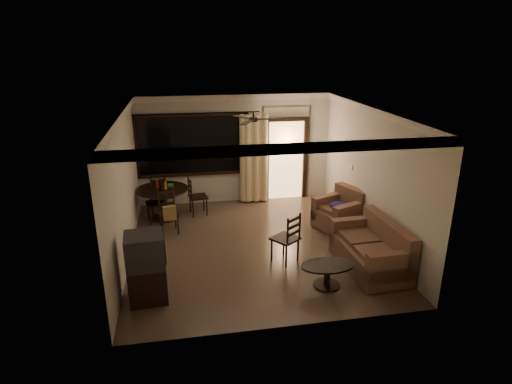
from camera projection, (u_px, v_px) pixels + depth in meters
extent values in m
plane|color=#7F6651|center=(254.00, 245.00, 8.97)|extent=(5.50, 5.50, 0.00)
plane|color=beige|center=(235.00, 150.00, 11.05)|extent=(5.00, 0.00, 5.00)
plane|color=beige|center=(287.00, 243.00, 5.95)|extent=(5.00, 0.00, 5.00)
plane|color=beige|center=(124.00, 189.00, 8.08)|extent=(0.00, 5.50, 5.50)
plane|color=beige|center=(371.00, 175.00, 8.92)|extent=(0.00, 5.50, 5.50)
plane|color=white|center=(253.00, 111.00, 8.04)|extent=(5.50, 5.50, 0.00)
cube|color=black|center=(192.00, 145.00, 10.78)|extent=(2.70, 0.04, 1.45)
cylinder|color=black|center=(195.00, 113.00, 10.45)|extent=(3.20, 0.03, 0.03)
cube|color=#FFC684|center=(286.00, 161.00, 11.35)|extent=(0.91, 0.03, 2.08)
cube|color=white|center=(351.00, 166.00, 9.93)|extent=(0.02, 0.18, 0.12)
cylinder|color=black|center=(253.00, 115.00, 8.06)|extent=(0.03, 0.03, 0.12)
cylinder|color=black|center=(253.00, 119.00, 8.09)|extent=(0.16, 0.16, 0.08)
cylinder|color=black|center=(162.00, 189.00, 10.10)|extent=(1.22, 1.22, 0.04)
cylinder|color=black|center=(163.00, 204.00, 10.22)|extent=(0.12, 0.12, 0.71)
cylinder|color=black|center=(164.00, 218.00, 10.34)|extent=(0.61, 0.61, 0.03)
cylinder|color=maroon|center=(157.00, 184.00, 10.07)|extent=(0.06, 0.06, 0.22)
cylinder|color=#C49414|center=(166.00, 185.00, 10.04)|extent=(0.06, 0.06, 0.18)
cube|color=#268037|center=(171.00, 185.00, 10.26)|extent=(0.14, 0.10, 0.05)
cube|color=black|center=(155.00, 203.00, 10.04)|extent=(0.48, 0.48, 0.04)
cube|color=black|center=(198.00, 197.00, 10.46)|extent=(0.48, 0.48, 0.04)
cube|color=black|center=(168.00, 214.00, 9.44)|extent=(0.48, 0.48, 0.04)
cube|color=#AB9349|center=(170.00, 213.00, 9.20)|extent=(0.29, 0.12, 0.32)
cube|color=black|center=(158.00, 194.00, 10.62)|extent=(0.48, 0.48, 0.04)
cube|color=black|center=(148.00, 283.00, 7.01)|extent=(0.65, 0.60, 0.62)
cube|color=black|center=(145.00, 251.00, 6.81)|extent=(0.65, 0.60, 0.55)
cube|color=black|center=(164.00, 248.00, 6.88)|extent=(0.05, 0.44, 0.38)
cube|color=#4E2624|center=(369.00, 257.00, 7.99)|extent=(0.99, 1.75, 0.43)
cube|color=#4E2624|center=(388.00, 238.00, 7.94)|extent=(0.29, 1.71, 0.69)
cube|color=#4E2624|center=(391.00, 267.00, 7.22)|extent=(0.91, 0.24, 0.53)
cube|color=#4E2624|center=(353.00, 230.00, 8.61)|extent=(0.91, 0.24, 0.53)
cube|color=#4E2624|center=(368.00, 246.00, 7.90)|extent=(0.71, 1.52, 0.13)
cube|color=#4E2624|center=(338.00, 219.00, 9.72)|extent=(1.17, 1.17, 0.42)
cube|color=#4E2624|center=(351.00, 202.00, 9.77)|extent=(0.53, 0.91, 0.69)
cube|color=#4E2624|center=(350.00, 215.00, 9.36)|extent=(0.91, 0.51, 0.53)
cube|color=#4E2624|center=(329.00, 205.00, 9.93)|extent=(0.91, 0.51, 0.53)
cube|color=#4E2624|center=(337.00, 209.00, 9.61)|extent=(0.85, 0.88, 0.13)
ellipsoid|color=navy|center=(338.00, 205.00, 9.57)|extent=(0.38, 0.32, 0.11)
ellipsoid|color=black|center=(328.00, 265.00, 7.37)|extent=(0.95, 0.57, 0.03)
cylinder|color=black|center=(327.00, 276.00, 7.43)|extent=(0.11, 0.11, 0.38)
cylinder|color=black|center=(327.00, 285.00, 7.49)|extent=(0.46, 0.46, 0.03)
cube|color=black|center=(285.00, 238.00, 8.18)|extent=(0.63, 0.63, 0.04)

